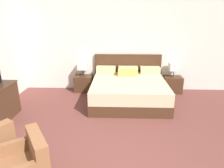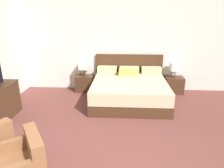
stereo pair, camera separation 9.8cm
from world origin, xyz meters
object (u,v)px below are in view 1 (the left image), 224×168
at_px(nightstand_left, 84,83).
at_px(nightstand_right, 172,84).
at_px(table_lamp_right, 174,67).
at_px(bed, 129,89).
at_px(table_lamp_left, 83,66).

distance_m(nightstand_left, nightstand_right, 2.76).
xyz_separation_m(nightstand_left, table_lamp_right, (2.76, 0.00, 0.56)).
xyz_separation_m(bed, table_lamp_left, (-1.38, 0.71, 0.48)).
distance_m(table_lamp_left, table_lamp_right, 2.76).
relative_size(table_lamp_left, table_lamp_right, 1.00).
bearing_deg(bed, nightstand_right, 27.08).
height_order(nightstand_right, table_lamp_right, table_lamp_right).
xyz_separation_m(table_lamp_left, table_lamp_right, (2.76, 0.00, 0.00)).
xyz_separation_m(nightstand_left, nightstand_right, (2.76, 0.00, 0.00)).
xyz_separation_m(nightstand_left, table_lamp_left, (0.00, 0.00, 0.56)).
bearing_deg(bed, table_lamp_left, 152.87).
height_order(bed, nightstand_left, bed).
bearing_deg(nightstand_left, bed, -27.08).
bearing_deg(bed, nightstand_left, 152.92).
relative_size(bed, nightstand_right, 3.77).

